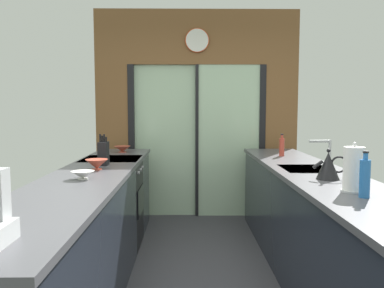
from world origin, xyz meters
The scene contains 14 objects.
ground_plane centered at (0.00, 0.60, -0.01)m, with size 5.04×7.60×0.02m, color #38383D.
back_wall_unit centered at (0.00, 2.40, 1.53)m, with size 2.64×0.12×2.70m.
left_counter_run centered at (-0.91, 0.13, 0.47)m, with size 0.62×3.80×0.92m.
right_counter_run centered at (0.91, 0.30, 0.46)m, with size 0.62×3.80×0.92m.
sink_faucet centered at (1.06, 0.55, 1.09)m, with size 0.19×0.02×0.25m.
oven_range centered at (-0.91, 1.25, 0.46)m, with size 0.60×0.60×0.92m.
mixing_bowl_near centered at (-0.89, 0.06, 0.95)m, with size 0.17×0.17×0.06m.
mixing_bowl_mid centered at (-0.89, 0.50, 0.97)m, with size 0.19×0.19×0.09m.
mixing_bowl_far centered at (-0.89, 1.81, 0.96)m, with size 0.19×0.19×0.07m.
knife_block centered at (-0.89, 0.78, 1.03)m, with size 0.08×0.14×0.28m.
kettle centered at (0.89, 0.03, 1.02)m, with size 0.26×0.17×0.22m.
soap_bottle_near centered at (0.89, -0.55, 1.04)m, with size 0.06×0.06×0.27m.
soap_bottle_far centered at (0.89, 1.42, 1.02)m, with size 0.06×0.06×0.24m.
paper_towel_roll centered at (0.89, -0.40, 1.06)m, with size 0.14×0.14×0.31m.
Camera 1 is at (-0.13, -2.76, 1.43)m, focal length 36.62 mm.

